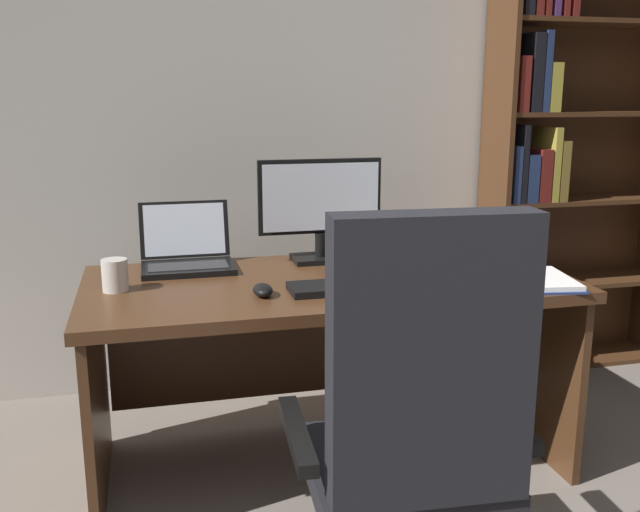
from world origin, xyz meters
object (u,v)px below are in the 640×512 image
at_px(monitor, 320,210).
at_px(notepad, 402,268).
at_px(laptop, 187,255).
at_px(bookshelf, 561,162).
at_px(coffee_mug, 115,275).
at_px(computer_mouse, 263,290).
at_px(office_chair, 413,457).
at_px(pen, 407,265).
at_px(desk, 323,323).
at_px(open_binder, 498,281).
at_px(reading_stand_with_book, 439,233).
at_px(keyboard, 352,286).

xyz_separation_m(monitor, notepad, (0.26, -0.21, -0.19)).
bearing_deg(laptop, bookshelf, 13.83).
bearing_deg(coffee_mug, computer_mouse, -20.96).
bearing_deg(laptop, office_chair, -66.34).
distance_m(computer_mouse, pen, 0.62).
bearing_deg(desk, laptop, 157.87).
height_order(laptop, computer_mouse, laptop).
bearing_deg(notepad, open_binder, -47.69).
bearing_deg(computer_mouse, desk, 42.82).
xyz_separation_m(open_binder, pen, (-0.23, 0.27, 0.00)).
relative_size(laptop, notepad, 1.60).
height_order(reading_stand_with_book, pen, reading_stand_with_book).
distance_m(desk, pen, 0.38).
distance_m(monitor, reading_stand_with_book, 0.54).
relative_size(laptop, computer_mouse, 3.24).
height_order(office_chair, keyboard, office_chair).
height_order(desk, keyboard, keyboard).
distance_m(keyboard, coffee_mug, 0.79).
height_order(computer_mouse, notepad, computer_mouse).
distance_m(monitor, computer_mouse, 0.56).
xyz_separation_m(office_chair, monitor, (0.03, 1.09, 0.45)).
bearing_deg(office_chair, coffee_mug, 134.89).
bearing_deg(office_chair, bookshelf, 52.52).
bearing_deg(monitor, laptop, 179.67).
relative_size(bookshelf, reading_stand_with_book, 7.19).
height_order(desk, laptop, laptop).
distance_m(open_binder, pen, 0.36).
xyz_separation_m(desk, bookshelf, (1.36, 0.65, 0.51)).
height_order(desk, monitor, monitor).
bearing_deg(open_binder, monitor, 145.67).
xyz_separation_m(office_chair, computer_mouse, (-0.27, 0.66, 0.27)).
bearing_deg(monitor, bookshelf, 18.97).
relative_size(desk, pen, 12.13).
bearing_deg(monitor, keyboard, -90.00).
bearing_deg(office_chair, notepad, 75.42).
height_order(laptop, pen, laptop).
distance_m(laptop, coffee_mug, 0.36).
relative_size(office_chair, laptop, 3.29).
relative_size(notepad, coffee_mug, 1.95).
bearing_deg(keyboard, desk, 98.56).
xyz_separation_m(keyboard, coffee_mug, (-0.76, 0.18, 0.04)).
distance_m(notepad, pen, 0.02).
relative_size(laptop, open_binder, 0.61).
relative_size(computer_mouse, reading_stand_with_book, 0.35).
bearing_deg(pen, keyboard, -141.36).
relative_size(bookshelf, pen, 15.09).
bearing_deg(keyboard, bookshelf, 33.89).
relative_size(bookshelf, coffee_mug, 19.66).
relative_size(desk, coffee_mug, 15.80).
distance_m(office_chair, computer_mouse, 0.76).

